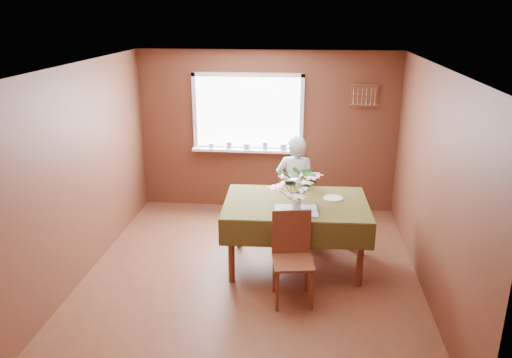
# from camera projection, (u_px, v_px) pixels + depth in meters

# --- Properties ---
(floor) EXTENTS (4.50, 4.50, 0.00)m
(floor) POSITION_uv_depth(u_px,v_px,m) (251.00, 275.00, 6.06)
(floor) COLOR brown
(floor) RESTS_ON ground
(ceiling) EXTENTS (4.50, 4.50, 0.00)m
(ceiling) POSITION_uv_depth(u_px,v_px,m) (251.00, 66.00, 5.25)
(ceiling) COLOR white
(ceiling) RESTS_ON wall_back
(wall_back) EXTENTS (4.00, 0.00, 4.00)m
(wall_back) POSITION_uv_depth(u_px,v_px,m) (267.00, 132.00, 7.78)
(wall_back) COLOR brown
(wall_back) RESTS_ON floor
(wall_front) EXTENTS (4.00, 0.00, 4.00)m
(wall_front) POSITION_uv_depth(u_px,v_px,m) (216.00, 279.00, 3.54)
(wall_front) COLOR brown
(wall_front) RESTS_ON floor
(wall_left) EXTENTS (0.00, 4.50, 4.50)m
(wall_left) POSITION_uv_depth(u_px,v_px,m) (82.00, 172.00, 5.85)
(wall_left) COLOR brown
(wall_left) RESTS_ON floor
(wall_right) EXTENTS (0.00, 4.50, 4.50)m
(wall_right) POSITION_uv_depth(u_px,v_px,m) (432.00, 184.00, 5.46)
(wall_right) COLOR brown
(wall_right) RESTS_ON floor
(window_assembly) EXTENTS (1.72, 0.20, 1.22)m
(window_assembly) POSITION_uv_depth(u_px,v_px,m) (248.00, 126.00, 7.72)
(window_assembly) COLOR white
(window_assembly) RESTS_ON wall_back
(spoon_rack) EXTENTS (0.44, 0.05, 0.33)m
(spoon_rack) POSITION_uv_depth(u_px,v_px,m) (364.00, 95.00, 7.41)
(spoon_rack) COLOR brown
(spoon_rack) RESTS_ON wall_back
(dining_table) EXTENTS (1.79, 1.25, 0.85)m
(dining_table) POSITION_uv_depth(u_px,v_px,m) (296.00, 210.00, 6.08)
(dining_table) COLOR brown
(dining_table) RESTS_ON floor
(chair_far) EXTENTS (0.56, 0.56, 1.03)m
(chair_far) POSITION_uv_depth(u_px,v_px,m) (296.00, 197.00, 7.02)
(chair_far) COLOR brown
(chair_far) RESTS_ON floor
(chair_near) EXTENTS (0.49, 0.49, 1.00)m
(chair_near) POSITION_uv_depth(u_px,v_px,m) (292.00, 253.00, 5.44)
(chair_near) COLOR brown
(chair_near) RESTS_ON floor
(seated_woman) EXTENTS (0.56, 0.39, 1.48)m
(seated_woman) POSITION_uv_depth(u_px,v_px,m) (295.00, 188.00, 6.84)
(seated_woman) COLOR white
(seated_woman) RESTS_ON floor
(flower_bouquet) EXTENTS (0.52, 0.52, 0.44)m
(flower_bouquet) POSITION_uv_depth(u_px,v_px,m) (297.00, 187.00, 5.71)
(flower_bouquet) COLOR white
(flower_bouquet) RESTS_ON dining_table
(side_plate) EXTENTS (0.28, 0.28, 0.01)m
(side_plate) POSITION_uv_depth(u_px,v_px,m) (333.00, 198.00, 6.16)
(side_plate) COLOR white
(side_plate) RESTS_ON dining_table
(table_knife) EXTENTS (0.03, 0.22, 0.00)m
(table_knife) POSITION_uv_depth(u_px,v_px,m) (317.00, 208.00, 5.84)
(table_knife) COLOR silver
(table_knife) RESTS_ON dining_table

